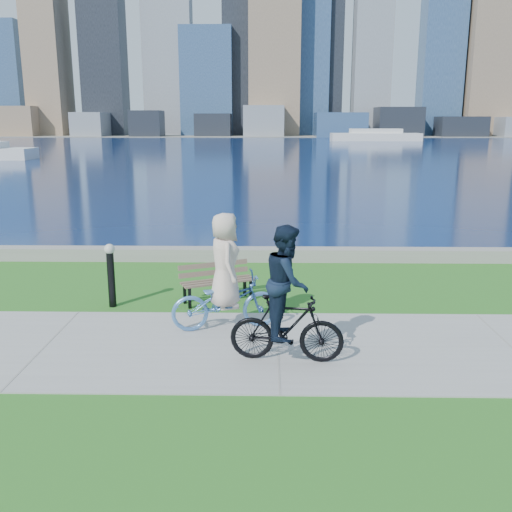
{
  "coord_description": "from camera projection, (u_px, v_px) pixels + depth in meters",
  "views": [
    {
      "loc": [
        -0.2,
        -9.12,
        3.82
      ],
      "look_at": [
        -0.41,
        2.16,
        1.1
      ],
      "focal_mm": 40.0,
      "sensor_mm": 36.0,
      "label": 1
    }
  ],
  "objects": [
    {
      "name": "park_bench",
      "position": [
        217.0,
        278.0,
        12.19
      ],
      "size": [
        1.65,
        1.14,
        0.81
      ],
      "rotation": [
        0.0,
        0.0,
        0.43
      ],
      "color": "black",
      "rests_on": "ground"
    },
    {
      "name": "ferry_far",
      "position": [
        375.0,
        136.0,
        102.23
      ],
      "size": [
        15.84,
        4.53,
        2.15
      ],
      "color": "silver",
      "rests_on": "ground"
    },
    {
      "name": "cyclist_man",
      "position": [
        287.0,
        305.0,
        8.99
      ],
      "size": [
        0.76,
        1.87,
        2.22
      ],
      "rotation": [
        0.0,
        0.0,
        1.46
      ],
      "color": "black",
      "rests_on": "ground"
    },
    {
      "name": "cyclist_woman",
      "position": [
        225.0,
        287.0,
        10.44
      ],
      "size": [
        1.12,
        2.11,
        2.18
      ],
      "rotation": [
        0.0,
        0.0,
        1.79
      ],
      "color": "#5185C6",
      "rests_on": "ground"
    },
    {
      "name": "bollard_lamp",
      "position": [
        111.0,
        271.0,
        11.75
      ],
      "size": [
        0.22,
        0.22,
        1.34
      ],
      "color": "black",
      "rests_on": "ground"
    },
    {
      "name": "concrete_path",
      "position": [
        278.0,
        347.0,
        9.76
      ],
      "size": [
        80.0,
        3.5,
        0.02
      ],
      "primitive_type": "cube",
      "color": "gray",
      "rests_on": "ground"
    },
    {
      "name": "city_skyline",
      "position": [
        267.0,
        37.0,
        129.9
      ],
      "size": [
        176.74,
        21.93,
        76.0
      ],
      "color": "navy",
      "rests_on": "ground"
    },
    {
      "name": "ground",
      "position": [
        278.0,
        348.0,
        9.76
      ],
      "size": [
        320.0,
        320.0,
        0.0
      ],
      "primitive_type": "plane",
      "color": "#205F19",
      "rests_on": "ground"
    },
    {
      "name": "bay_water",
      "position": [
        268.0,
        147.0,
        79.75
      ],
      "size": [
        320.0,
        131.0,
        0.01
      ],
      "primitive_type": "cube",
      "color": "#0B1F4A",
      "rests_on": "ground"
    },
    {
      "name": "seawall",
      "position": [
        274.0,
        254.0,
        15.74
      ],
      "size": [
        90.0,
        0.5,
        0.35
      ],
      "primitive_type": "cube",
      "color": "gray",
      "rests_on": "ground"
    },
    {
      "name": "far_shore",
      "position": [
        268.0,
        135.0,
        136.11
      ],
      "size": [
        320.0,
        30.0,
        0.12
      ],
      "primitive_type": "cube",
      "color": "slate",
      "rests_on": "ground"
    }
  ]
}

